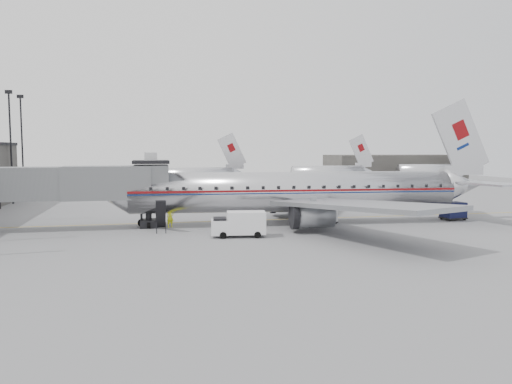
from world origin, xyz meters
TOP-DOWN VIEW (x-y plane):
  - ground at (0.00, 0.00)m, footprint 160.00×160.00m
  - hangar at (45.00, 60.00)m, footprint 30.00×12.00m
  - apron_line at (3.00, 6.00)m, footprint 60.00×0.15m
  - jet_bridge at (-16.66, 3.67)m, footprint 21.00×6.20m
  - distant_aircraft_near at (-1.79, 42.00)m, footprint 16.39×3.20m
  - distant_aircraft_mid at (24.21, 46.00)m, footprint 16.39×3.20m
  - distant_aircraft_far at (48.21, 50.00)m, footprint 16.39×3.20m
  - airliner at (5.71, 2.95)m, footprint 40.09×37.06m
  - service_van at (-1.74, -3.40)m, footprint 4.75×2.29m
  - baggage_cart_navy at (22.00, 2.00)m, footprint 2.58×2.11m
  - baggage_cart_white at (8.00, 2.00)m, footprint 2.25×1.98m
  - ramp_worker at (-7.29, 3.00)m, footprint 0.84×0.73m

SIDE VIEW (x-z plane):
  - ground at x=0.00m, z-range 0.00..0.00m
  - apron_line at x=3.00m, z-range 0.00..0.01m
  - baggage_cart_white at x=8.00m, z-range 0.05..1.52m
  - ramp_worker at x=-7.29m, z-range 0.00..1.95m
  - baggage_cart_navy at x=22.00m, z-range 0.06..1.91m
  - service_van at x=-1.74m, z-range 0.05..2.21m
  - distant_aircraft_near at x=-1.79m, z-range -2.40..7.86m
  - distant_aircraft_mid at x=24.21m, z-range -2.40..7.86m
  - distant_aircraft_far at x=48.21m, z-range -2.40..7.86m
  - hangar at x=45.00m, z-range 0.00..6.00m
  - airliner at x=5.71m, z-range -3.15..9.52m
  - jet_bridge at x=-16.66m, z-range 0.63..7.73m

